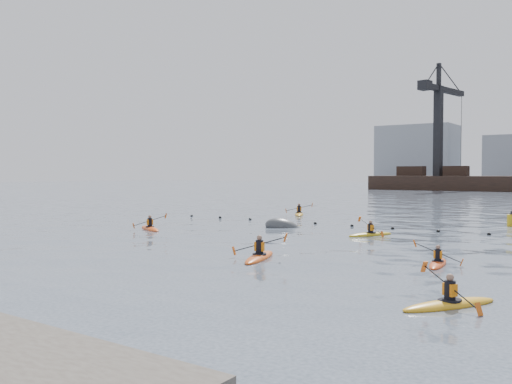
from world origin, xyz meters
TOP-DOWN VIEW (x-y plane):
  - ground at (0.00, 0.00)m, footprint 400.00×400.00m
  - float_line at (-0.50, 22.53)m, footprint 33.24×0.73m
  - kayaker_0 at (0.81, 6.99)m, footprint 2.41×3.69m
  - kayaker_1 at (9.97, 3.07)m, footprint 2.24×3.14m
  - kayaker_2 at (-12.02, 12.83)m, footprint 3.30×2.22m
  - kayaker_3 at (1.29, 17.95)m, footprint 2.05×3.17m
  - kayaker_4 at (7.64, 9.86)m, footprint 1.97×2.92m
  - kayaker_5 at (-10.35, 29.33)m, footprint 2.45×3.53m
  - mooring_buoy at (-5.68, 19.12)m, footprint 2.90×2.72m

SIDE VIEW (x-z plane):
  - ground at x=0.00m, z-range 0.00..0.00m
  - mooring_buoy at x=-5.68m, z-range -0.83..0.83m
  - float_line at x=-0.50m, z-range -0.09..0.15m
  - kayaker_4 at x=7.64m, z-range -0.45..0.62m
  - kayaker_3 at x=1.29m, z-range -0.51..0.70m
  - kayaker_1 at x=9.97m, z-range -0.52..0.72m
  - kayaker_2 at x=-12.02m, z-range -0.48..0.69m
  - kayaker_5 at x=-10.35m, z-range -0.50..0.72m
  - kayaker_0 at x=0.81m, z-range -0.53..0.76m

